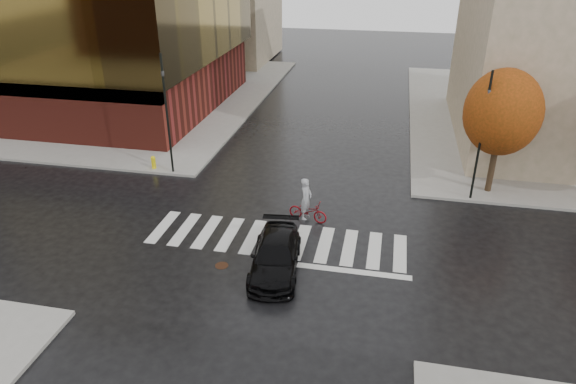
# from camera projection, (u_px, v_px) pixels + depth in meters

# --- Properties ---
(ground) EXTENTS (120.00, 120.00, 0.00)m
(ground) POSITION_uv_depth(u_px,v_px,m) (274.00, 245.00, 22.78)
(ground) COLOR black
(ground) RESTS_ON ground
(sidewalk_nw) EXTENTS (30.00, 30.00, 0.15)m
(sidewalk_nw) POSITION_uv_depth(u_px,v_px,m) (95.00, 92.00, 44.98)
(sidewalk_nw) COLOR gray
(sidewalk_nw) RESTS_ON ground
(crosswalk) EXTENTS (12.00, 3.00, 0.01)m
(crosswalk) POSITION_uv_depth(u_px,v_px,m) (276.00, 239.00, 23.21)
(crosswalk) COLOR silver
(crosswalk) RESTS_ON ground
(tree_ne_a) EXTENTS (3.80, 3.80, 6.50)m
(tree_ne_a) POSITION_uv_depth(u_px,v_px,m) (503.00, 113.00, 25.46)
(tree_ne_a) COLOR black
(tree_ne_a) RESTS_ON sidewalk_ne
(sedan) EXTENTS (2.41, 4.84, 1.35)m
(sedan) POSITION_uv_depth(u_px,v_px,m) (276.00, 256.00, 20.81)
(sedan) COLOR black
(sedan) RESTS_ON ground
(cyclist) EXTENTS (2.04, 1.10, 2.20)m
(cyclist) POSITION_uv_depth(u_px,v_px,m) (307.00, 207.00, 24.44)
(cyclist) COLOR maroon
(cyclist) RESTS_ON ground
(traffic_light_nw) EXTENTS (0.19, 0.17, 6.73)m
(traffic_light_nw) POSITION_uv_depth(u_px,v_px,m) (166.00, 108.00, 27.91)
(traffic_light_nw) COLOR black
(traffic_light_nw) RESTS_ON sidewalk_nw
(traffic_light_ne) EXTENTS (0.15, 0.18, 6.62)m
(traffic_light_ne) POSITION_uv_depth(u_px,v_px,m) (482.00, 130.00, 24.95)
(traffic_light_ne) COLOR black
(traffic_light_ne) RESTS_ON sidewalk_ne
(fire_hydrant) EXTENTS (0.27, 0.27, 0.77)m
(fire_hydrant) POSITION_uv_depth(u_px,v_px,m) (153.00, 162.00, 29.81)
(fire_hydrant) COLOR yellow
(fire_hydrant) RESTS_ON sidewalk_nw
(manhole) EXTENTS (0.73, 0.73, 0.01)m
(manhole) POSITION_uv_depth(u_px,v_px,m) (222.00, 266.00, 21.34)
(manhole) COLOR #3C2315
(manhole) RESTS_ON ground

